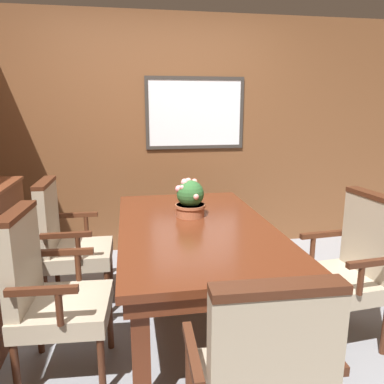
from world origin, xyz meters
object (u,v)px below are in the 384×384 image
(chair_left_near, at_px, (48,290))
(chair_head_near, at_px, (260,384))
(chair_left_far, at_px, (67,240))
(potted_plant, at_px, (190,199))
(dining_table, at_px, (196,237))
(chair_right_near, at_px, (350,265))

(chair_left_near, distance_m, chair_head_near, 1.28)
(chair_left_near, bearing_deg, chair_left_far, 4.93)
(chair_head_near, bearing_deg, potted_plant, -87.77)
(dining_table, xyz_separation_m, potted_plant, (-0.00, 0.21, 0.22))
(chair_right_near, relative_size, chair_head_near, 1.00)
(chair_right_near, xyz_separation_m, potted_plant, (-0.95, 0.61, 0.33))
(dining_table, distance_m, potted_plant, 0.31)
(dining_table, relative_size, potted_plant, 6.50)
(chair_left_far, bearing_deg, chair_head_near, -150.43)
(chair_left_near, height_order, chair_left_far, same)
(chair_right_near, distance_m, chair_head_near, 1.32)
(chair_left_near, relative_size, chair_head_near, 1.00)
(chair_right_near, xyz_separation_m, chair_head_near, (-0.94, -0.92, 0.00))
(chair_left_far, bearing_deg, chair_left_near, -177.91)
(dining_table, distance_m, chair_right_near, 1.03)
(chair_left_far, xyz_separation_m, potted_plant, (0.93, -0.18, 0.33))
(chair_left_near, xyz_separation_m, chair_left_far, (-0.02, 0.82, 0.00))
(chair_right_near, relative_size, potted_plant, 3.49)
(chair_left_far, distance_m, chair_right_near, 2.04)
(chair_left_near, relative_size, chair_left_far, 1.00)
(dining_table, height_order, chair_left_near, chair_left_near)
(chair_left_far, distance_m, chair_head_near, 1.95)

